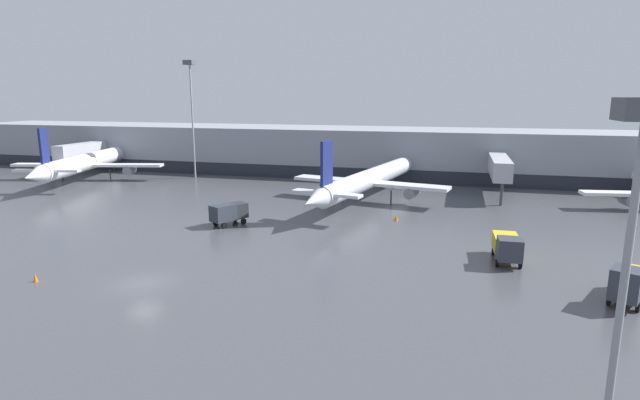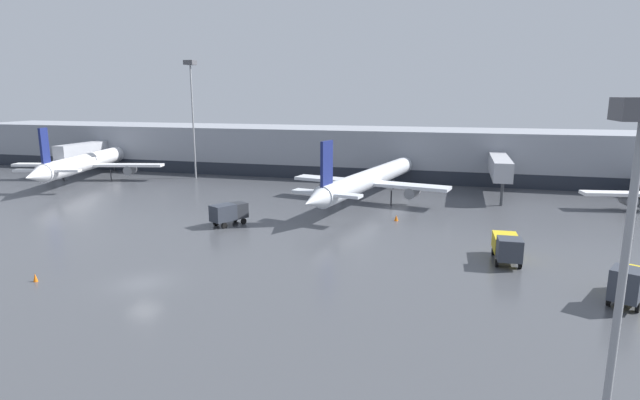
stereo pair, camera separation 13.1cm
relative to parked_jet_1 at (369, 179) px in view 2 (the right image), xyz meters
The scene contains 11 objects.
ground_plane 38.94m from the parked_jet_1, 108.31° to the right, with size 320.00×320.00×0.00m, color #424449.
terminal_building 27.87m from the parked_jet_1, 116.03° to the left, with size 160.00×31.33×9.00m.
parked_jet_1 is the anchor object (origin of this frame).
parked_jet_2 52.75m from the parked_jet_1, behind, with size 27.04×36.98×10.30m.
service_truck_0 39.41m from the parked_jet_1, 50.66° to the right, with size 4.25×6.05×3.00m.
service_truck_1 22.39m from the parked_jet_1, 127.67° to the right, with size 3.74×4.78×2.59m.
service_truck_3 28.70m from the parked_jet_1, 53.48° to the right, with size 2.38×5.62×2.67m.
traffic_cone_0 11.87m from the parked_jet_1, 62.60° to the right, with size 0.51×0.51×0.71m.
traffic_cone_1 44.28m from the parked_jet_1, 118.38° to the right, with size 0.36×0.36×0.71m.
apron_light_mast_1 54.45m from the parked_jet_1, 70.08° to the right, with size 1.80×1.80×15.05m.
apron_light_mast_2 39.48m from the parked_jet_1, 160.22° to the left, with size 1.80×1.80×21.34m.
Camera 2 is at (24.43, -33.36, 15.10)m, focal length 28.00 mm.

